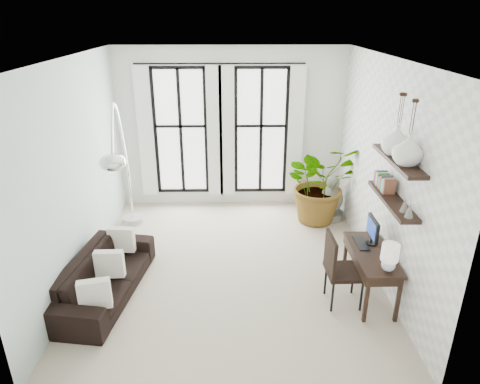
{
  "coord_description": "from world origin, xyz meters",
  "views": [
    {
      "loc": [
        0.05,
        -5.85,
        3.76
      ],
      "look_at": [
        0.15,
        0.3,
        1.16
      ],
      "focal_mm": 32.0,
      "sensor_mm": 36.0,
      "label": 1
    }
  ],
  "objects_px": {
    "sofa": "(104,276)",
    "buddha": "(331,201)",
    "plant": "(320,182)",
    "desk_chair": "(338,266)",
    "arc_lamp": "(118,137)",
    "desk": "(373,257)"
  },
  "relations": [
    {
      "from": "arc_lamp",
      "to": "desk",
      "type": "bearing_deg",
      "value": -19.97
    },
    {
      "from": "desk",
      "to": "plant",
      "type": "bearing_deg",
      "value": 95.94
    },
    {
      "from": "desk_chair",
      "to": "plant",
      "type": "bearing_deg",
      "value": 83.16
    },
    {
      "from": "desk",
      "to": "buddha",
      "type": "height_order",
      "value": "desk"
    },
    {
      "from": "plant",
      "to": "buddha",
      "type": "distance_m",
      "value": 0.49
    },
    {
      "from": "buddha",
      "to": "desk",
      "type": "bearing_deg",
      "value": -89.96
    },
    {
      "from": "plant",
      "to": "desk_chair",
      "type": "distance_m",
      "value": 2.6
    },
    {
      "from": "sofa",
      "to": "buddha",
      "type": "bearing_deg",
      "value": -49.1
    },
    {
      "from": "plant",
      "to": "arc_lamp",
      "type": "distance_m",
      "value": 3.79
    },
    {
      "from": "sofa",
      "to": "desk_chair",
      "type": "relative_size",
      "value": 1.99
    },
    {
      "from": "plant",
      "to": "arc_lamp",
      "type": "height_order",
      "value": "arc_lamp"
    },
    {
      "from": "sofa",
      "to": "plant",
      "type": "height_order",
      "value": "plant"
    },
    {
      "from": "desk_chair",
      "to": "arc_lamp",
      "type": "relative_size",
      "value": 0.4
    },
    {
      "from": "sofa",
      "to": "arc_lamp",
      "type": "distance_m",
      "value": 2.06
    },
    {
      "from": "buddha",
      "to": "sofa",
      "type": "bearing_deg",
      "value": -147.35
    },
    {
      "from": "desk",
      "to": "sofa",
      "type": "bearing_deg",
      "value": 177.54
    },
    {
      "from": "plant",
      "to": "desk_chair",
      "type": "xyz_separation_m",
      "value": [
        -0.23,
        -2.58,
        -0.19
      ]
    },
    {
      "from": "desk",
      "to": "arc_lamp",
      "type": "height_order",
      "value": "arc_lamp"
    },
    {
      "from": "plant",
      "to": "arc_lamp",
      "type": "bearing_deg",
      "value": -160.76
    },
    {
      "from": "plant",
      "to": "arc_lamp",
      "type": "relative_size",
      "value": 0.6
    },
    {
      "from": "sofa",
      "to": "desk",
      "type": "relative_size",
      "value": 1.72
    },
    {
      "from": "desk",
      "to": "desk_chair",
      "type": "bearing_deg",
      "value": -170.85
    }
  ]
}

